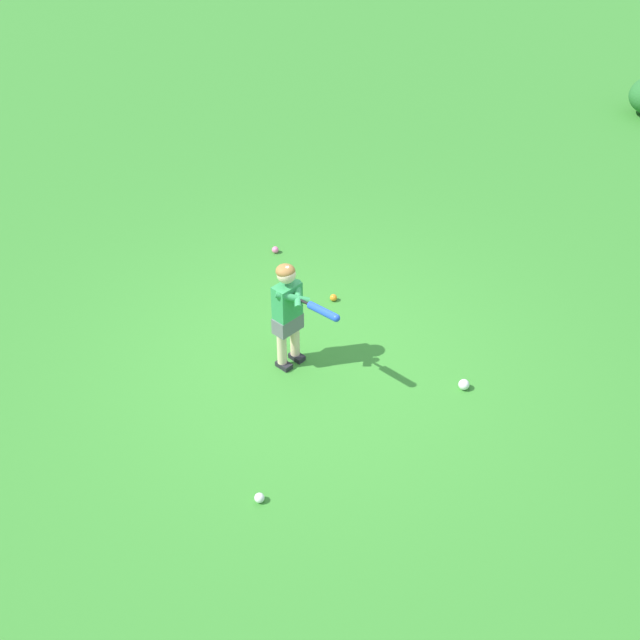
# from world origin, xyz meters

# --- Properties ---
(ground_plane) EXTENTS (40.00, 40.00, 0.00)m
(ground_plane) POSITION_xyz_m (0.00, 0.00, 0.00)
(ground_plane) COLOR #38842D
(child_batter) EXTENTS (0.72, 0.51, 1.08)m
(child_batter) POSITION_xyz_m (0.05, -0.24, 0.65)
(child_batter) COLOR #232328
(child_batter) RESTS_ON ground
(play_ball_midfield) EXTENTS (0.08, 0.08, 0.08)m
(play_ball_midfield) POSITION_xyz_m (-1.92, -0.07, 0.04)
(play_ball_midfield) COLOR pink
(play_ball_midfield) RESTS_ON ground
(play_ball_near_batter) EXTENTS (0.08, 0.08, 0.08)m
(play_ball_near_batter) POSITION_xyz_m (1.64, -0.78, 0.04)
(play_ball_near_batter) COLOR white
(play_ball_near_batter) RESTS_ON ground
(play_ball_far_right) EXTENTS (0.07, 0.07, 0.07)m
(play_ball_far_right) POSITION_xyz_m (-0.86, 0.37, 0.04)
(play_ball_far_right) COLOR orange
(play_ball_far_right) RESTS_ON ground
(play_ball_far_left) EXTENTS (0.10, 0.10, 0.10)m
(play_ball_far_left) POSITION_xyz_m (0.72, 1.22, 0.05)
(play_ball_far_left) COLOR white
(play_ball_far_left) RESTS_ON ground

